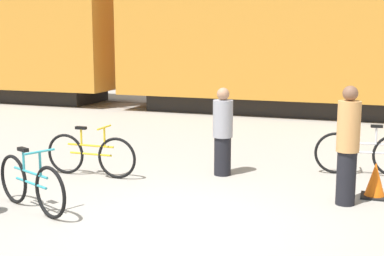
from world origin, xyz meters
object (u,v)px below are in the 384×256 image
object	(u,v)px
freight_train	(303,19)
person_in_grey	(223,132)
bicycle_silver	(365,153)
person_in_tan	(348,145)
bicycle_teal	(31,184)
bicycle_yellow	(91,155)
traffic_cone	(375,181)

from	to	relation	value
freight_train	person_in_grey	xyz separation A→B (m)	(-0.15, -8.27, -2.21)
bicycle_silver	person_in_grey	bearing A→B (deg)	-160.50
person_in_grey	person_in_tan	bearing A→B (deg)	-34.32
freight_train	bicycle_silver	world-z (taller)	freight_train
person_in_grey	bicycle_teal	bearing A→B (deg)	-134.45
freight_train	bicycle_yellow	xyz separation A→B (m)	(-2.32, -9.13, -2.60)
freight_train	bicycle_yellow	size ratio (longest dim) A/B	20.89
bicycle_teal	person_in_grey	distance (m)	3.47
bicycle_yellow	person_in_grey	xyz separation A→B (m)	(2.17, 0.87, 0.39)
freight_train	traffic_cone	bearing A→B (deg)	-74.45
person_in_grey	traffic_cone	bearing A→B (deg)	-20.27
bicycle_yellow	bicycle_silver	distance (m)	4.87
bicycle_yellow	traffic_cone	size ratio (longest dim) A/B	3.19
traffic_cone	person_in_tan	bearing A→B (deg)	-127.67
bicycle_silver	traffic_cone	size ratio (longest dim) A/B	3.18
bicycle_silver	person_in_tan	xyz separation A→B (m)	(-0.19, -1.87, 0.49)
person_in_grey	person_in_tan	xyz separation A→B (m)	(2.19, -1.02, 0.11)
person_in_grey	person_in_tan	world-z (taller)	person_in_tan
bicycle_silver	traffic_cone	world-z (taller)	bicycle_silver
freight_train	traffic_cone	size ratio (longest dim) A/B	66.62
bicycle_teal	person_in_tan	distance (m)	4.58
bicycle_yellow	bicycle_teal	bearing A→B (deg)	-84.70
bicycle_teal	bicycle_yellow	xyz separation A→B (m)	(-0.18, 1.96, -0.00)
bicycle_silver	person_in_grey	distance (m)	2.56
bicycle_teal	traffic_cone	xyz separation A→B (m)	(4.58, 2.32, -0.13)
bicycle_yellow	traffic_cone	world-z (taller)	bicycle_yellow
traffic_cone	bicycle_silver	bearing A→B (deg)	98.72
freight_train	traffic_cone	world-z (taller)	freight_train
freight_train	bicycle_teal	world-z (taller)	freight_train
bicycle_silver	bicycle_teal	bearing A→B (deg)	-140.03
bicycle_silver	person_in_grey	size ratio (longest dim) A/B	1.12
freight_train	bicycle_yellow	bearing A→B (deg)	-104.28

